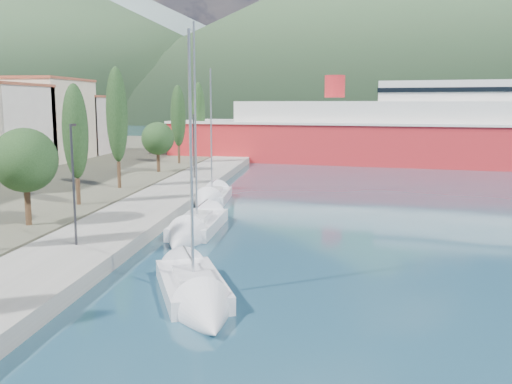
# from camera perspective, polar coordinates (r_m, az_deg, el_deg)

# --- Properties ---
(ground) EXTENTS (1400.00, 1400.00, 0.00)m
(ground) POSITION_cam_1_polar(r_m,az_deg,el_deg) (134.00, 5.37, 5.43)
(ground) COLOR navy
(quay) EXTENTS (5.00, 88.00, 0.80)m
(quay) POSITION_cam_1_polar(r_m,az_deg,el_deg) (42.25, -10.26, -1.45)
(quay) COLOR gray
(quay) RESTS_ON ground
(hills_far) EXTENTS (1480.00, 900.00, 180.00)m
(hills_far) POSITION_cam_1_polar(r_m,az_deg,el_deg) (650.50, 19.36, 14.48)
(hills_far) COLOR gray
(hills_far) RESTS_ON ground
(hills_near) EXTENTS (1010.00, 520.00, 115.00)m
(hills_near) POSITION_cam_1_polar(r_m,az_deg,el_deg) (399.83, 21.11, 14.19)
(hills_near) COLOR #344F31
(hills_near) RESTS_ON ground
(tree_row) EXTENTS (3.78, 65.88, 10.70)m
(tree_row) POSITION_cam_1_polar(r_m,az_deg,el_deg) (47.57, -14.70, 6.02)
(tree_row) COLOR #47301E
(tree_row) RESTS_ON land_strip
(lamp_posts) EXTENTS (0.15, 48.85, 6.06)m
(lamp_posts) POSITION_cam_1_polar(r_m,az_deg,el_deg) (31.08, -16.59, 1.52)
(lamp_posts) COLOR #2D2D33
(lamp_posts) RESTS_ON quay
(sailboat_near) EXTENTS (5.24, 8.40, 11.62)m
(sailboat_near) POSITION_cam_1_polar(r_m,az_deg,el_deg) (22.31, -5.66, -10.92)
(sailboat_near) COLOR silver
(sailboat_near) RESTS_ON ground
(sailboat_mid) EXTENTS (2.60, 9.46, 13.57)m
(sailboat_mid) POSITION_cam_1_polar(r_m,az_deg,el_deg) (33.71, -6.65, -4.11)
(sailboat_mid) COLOR silver
(sailboat_mid) RESTS_ON ground
(sailboat_far) EXTENTS (2.85, 7.96, 11.55)m
(sailboat_far) POSITION_cam_1_polar(r_m,az_deg,el_deg) (44.65, -4.73, -0.89)
(sailboat_far) COLOR silver
(sailboat_far) RESTS_ON ground
(ferry) EXTENTS (63.12, 24.58, 12.27)m
(ferry) POSITION_cam_1_polar(r_m,az_deg,el_deg) (78.31, 14.14, 5.56)
(ferry) COLOR red
(ferry) RESTS_ON ground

